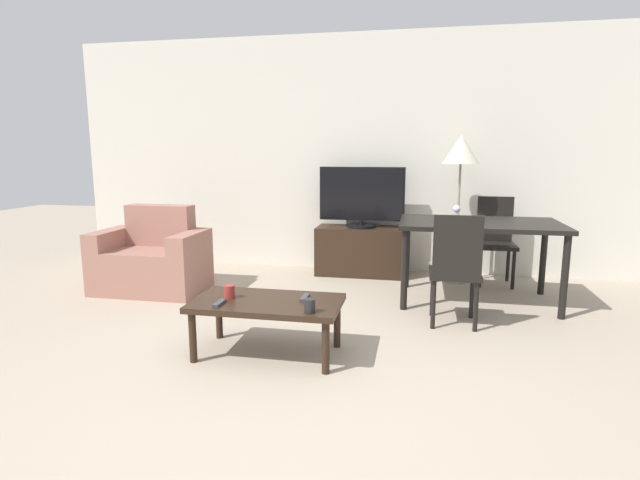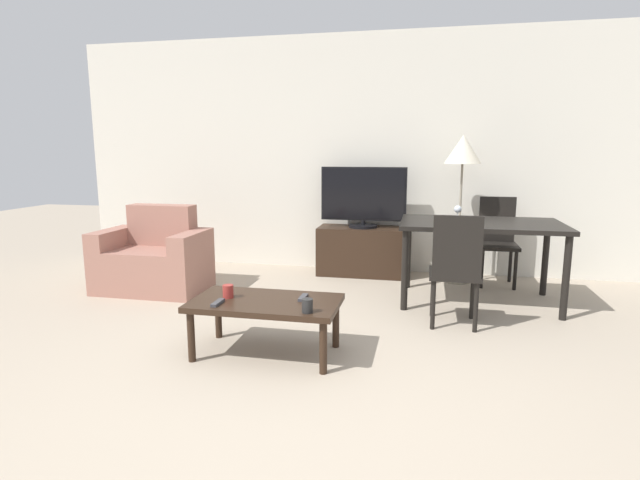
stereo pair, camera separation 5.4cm
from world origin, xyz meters
name	(u,v)px [view 2 (the right image)]	position (x,y,z in m)	size (l,w,h in m)	color
ground_plane	(271,417)	(0.00, 0.00, 0.00)	(18.00, 18.00, 0.00)	tan
wall_back	(360,155)	(0.00, 3.49, 1.35)	(6.90, 0.06, 2.70)	silver
armchair	(154,260)	(-1.90, 2.13, 0.31)	(1.05, 0.67, 0.85)	#9E6B5B
tv_stand	(363,251)	(0.08, 3.20, 0.27)	(1.00, 0.44, 0.54)	black
tv	(363,197)	(0.08, 3.19, 0.88)	(0.95, 0.32, 0.68)	black
coffee_table	(266,307)	(-0.28, 0.80, 0.34)	(1.01, 0.56, 0.39)	black
dining_table	(480,231)	(1.27, 2.37, 0.67)	(1.43, 0.87, 0.76)	black
dining_chair_near	(456,266)	(1.01, 1.62, 0.50)	(0.40, 0.40, 0.92)	black
dining_chair_far	(497,237)	(1.52, 3.11, 0.50)	(0.40, 0.40, 0.92)	black
floor_lamp	(463,155)	(1.12, 3.07, 1.36)	(0.38, 0.38, 1.56)	gray
remote_primary	(303,298)	(-0.04, 0.88, 0.40)	(0.04, 0.15, 0.02)	#38383D
remote_secondary	(218,303)	(-0.57, 0.64, 0.40)	(0.04, 0.15, 0.02)	#38383D
cup_white_near	(307,306)	(0.06, 0.60, 0.43)	(0.07, 0.07, 0.09)	black
cup_colored_far	(228,291)	(-0.56, 0.80, 0.43)	(0.07, 0.07, 0.09)	maroon
wine_glass_left	(458,210)	(1.06, 2.37, 0.86)	(0.07, 0.07, 0.15)	silver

